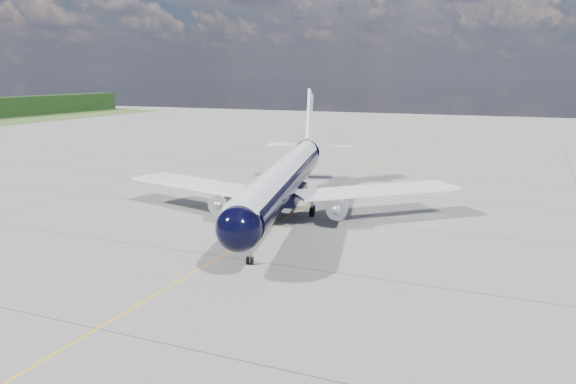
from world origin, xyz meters
name	(u,v)px	position (x,y,z in m)	size (l,w,h in m)	color
ground	(307,206)	(0.00, 30.00, 0.00)	(320.00, 320.00, 0.00)	gray
taxiway_centerline	(290,216)	(0.00, 25.00, 0.00)	(0.16, 160.00, 0.01)	yellow
main_airliner	(285,178)	(-0.73, 25.30, 4.09)	(36.49, 45.11, 13.19)	black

